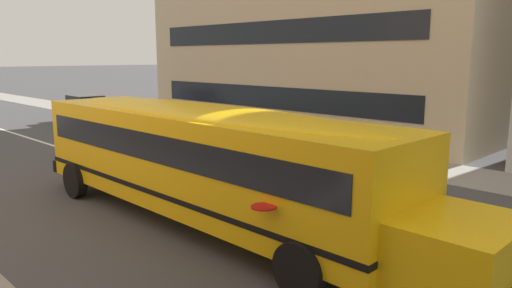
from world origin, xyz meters
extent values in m
plane|color=#424244|center=(0.00, 0.00, 0.00)|extent=(400.00, 400.00, 0.00)
cube|color=gray|center=(0.00, 7.52, 0.01)|extent=(120.00, 3.00, 0.01)
cube|color=silver|center=(0.00, 0.00, 0.00)|extent=(110.00, 0.16, 0.01)
cube|color=yellow|center=(-1.91, -1.59, 1.58)|extent=(10.85, 2.51, 2.17)
cube|color=yellow|center=(4.30, -1.57, 1.03)|extent=(1.59, 2.08, 1.08)
cube|color=black|center=(-7.41, -1.62, 0.67)|extent=(0.21, 2.46, 0.35)
cube|color=black|center=(-1.91, -1.59, 1.97)|extent=(10.20, 2.55, 0.63)
cube|color=black|center=(-1.91, -1.59, 0.94)|extent=(10.87, 2.54, 0.12)
ellipsoid|color=yellow|center=(-1.91, -1.59, 2.66)|extent=(10.42, 2.31, 0.35)
cylinder|color=red|center=(1.57, -2.99, 1.47)|extent=(0.44, 0.44, 0.03)
cylinder|color=black|center=(2.21, -0.34, 0.49)|extent=(0.99, 0.28, 0.99)
cylinder|color=black|center=(2.22, -2.81, 0.49)|extent=(0.99, 0.28, 0.99)
cylinder|color=black|center=(-6.03, -0.38, 0.49)|extent=(0.99, 0.28, 0.99)
cylinder|color=black|center=(-6.02, -2.84, 0.49)|extent=(0.99, 0.28, 0.99)
cube|color=navy|center=(-20.80, 4.65, 0.65)|extent=(3.97, 1.88, 0.70)
cube|color=black|center=(-20.95, 4.66, 1.32)|extent=(2.27, 1.66, 0.64)
cylinder|color=black|center=(-19.46, 5.44, 0.30)|extent=(0.61, 0.21, 0.60)
cylinder|color=black|center=(-19.54, 3.74, 0.30)|extent=(0.61, 0.21, 0.60)
cylinder|color=black|center=(-22.06, 5.56, 0.30)|extent=(0.61, 0.21, 0.60)
cylinder|color=black|center=(-22.14, 3.86, 0.30)|extent=(0.61, 0.21, 0.60)
cube|color=#C6B28E|center=(-9.81, 14.18, 6.40)|extent=(19.77, 10.32, 12.80)
cube|color=black|center=(-9.81, 9.00, 1.92)|extent=(16.61, 0.04, 1.10)
cube|color=black|center=(-9.81, 9.00, 5.12)|extent=(16.61, 0.04, 1.10)
camera|label=1|loc=(6.95, -8.52, 3.94)|focal=33.78mm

